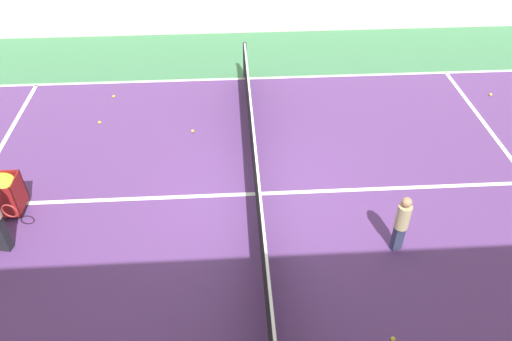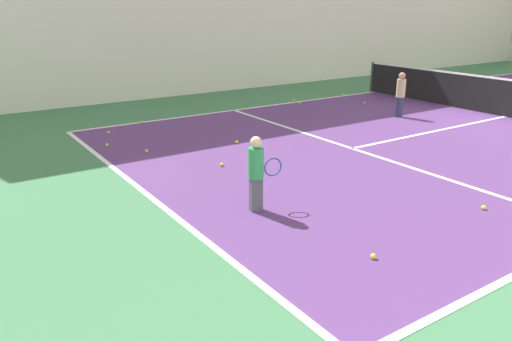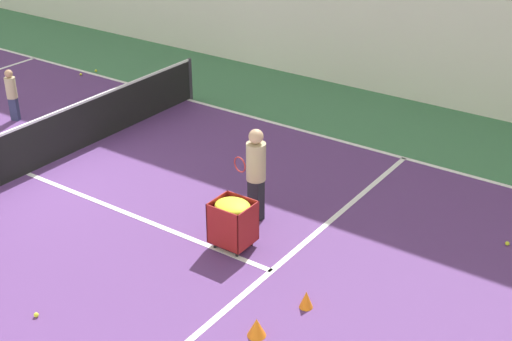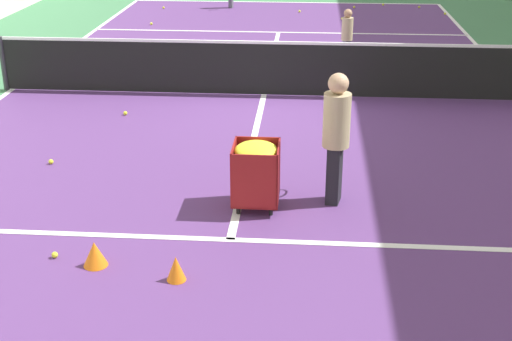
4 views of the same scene
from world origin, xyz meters
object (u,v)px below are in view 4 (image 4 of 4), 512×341
Objects in this scene: coach_at_net at (336,130)px; training_cone_1 at (176,268)px; child_midcourt at (347,33)px; ball_cart at (256,163)px; training_cone_0 at (95,254)px; tennis_net at (264,68)px.

training_cone_1 is (1.61, 1.98, -0.80)m from coach_at_net.
child_midcourt is 1.44× the size of ball_cart.
coach_at_net reaches higher than training_cone_1.
coach_at_net is 2.67m from training_cone_1.
ball_cart is at bearing -135.23° from training_cone_0.
training_cone_0 is at bearing 44.77° from ball_cart.
coach_at_net reaches higher than training_cone_0.
ball_cart is 3.04× the size of training_cone_0.
training_cone_1 is at bearing -30.85° from child_midcourt.
tennis_net is at bearing -51.72° from child_midcourt.
ball_cart is at bearing -28.83° from child_midcourt.
ball_cart is 1.93m from training_cone_1.
training_cone_1 is (0.45, 6.47, -0.38)m from tennis_net.
child_midcourt is at bearing -100.91° from ball_cart.
child_midcourt reaches higher than training_cone_0.
ball_cart is at bearing 92.65° from tennis_net.
training_cone_0 reaches higher than training_cone_1.
coach_at_net is at bearing -166.72° from ball_cart.
tennis_net is 11.99× the size of ball_cart.
training_cone_1 is at bearing 152.85° from coach_at_net.
child_midcourt is at bearing -102.92° from training_cone_1.
training_cone_1 is (2.03, 8.83, -0.54)m from child_midcourt.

